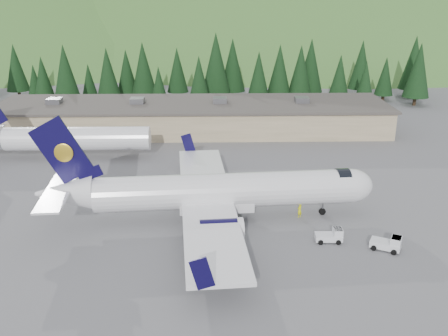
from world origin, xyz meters
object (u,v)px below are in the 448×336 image
second_airliner (58,138)px  terminal_building (193,116)px  airliner (215,192)px  baggage_tug_a (331,236)px  ramp_worker (300,210)px  baggage_tug_b (388,244)px

second_airliner → terminal_building: bearing=38.8°
airliner → terminal_building: size_ratio=0.53×
airliner → second_airliner: airliner is taller
baggage_tug_a → second_airliner: bearing=144.1°
baggage_tug_a → terminal_building: terminal_building is taller
terminal_building → ramp_worker: bearing=-70.3°
second_airliner → ramp_worker: bearing=-33.1°
baggage_tug_b → ramp_worker: 10.94m
baggage_tug_a → baggage_tug_b: baggage_tug_b is taller
second_airliner → terminal_building: second_airliner is taller
baggage_tug_a → baggage_tug_b: 5.68m
airliner → terminal_building: airliner is taller
airliner → terminal_building: (-3.91, 38.08, -0.71)m
baggage_tug_a → ramp_worker: size_ratio=1.61×
second_airliner → baggage_tug_b: second_airliner is taller
airliner → baggage_tug_a: bearing=-29.4°
airliner → ramp_worker: airliner is taller
second_airliner → ramp_worker: 39.99m
baggage_tug_a → baggage_tug_b: bearing=-17.9°
baggage_tug_b → ramp_worker: ramp_worker is taller
ramp_worker → airliner: bearing=-39.6°
second_airliner → ramp_worker: size_ratio=15.81×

